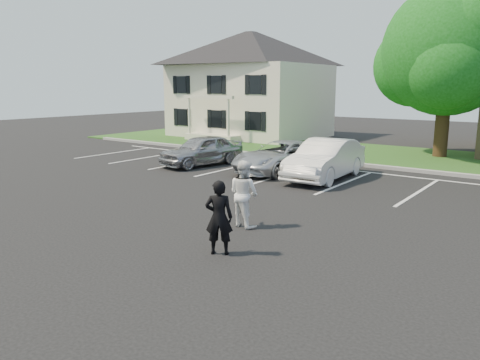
% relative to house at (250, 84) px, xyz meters
% --- Properties ---
extents(ground_plane, '(90.00, 90.00, 0.00)m').
position_rel_house_xyz_m(ground_plane, '(13.00, -19.97, -3.83)').
color(ground_plane, black).
rests_on(ground_plane, ground).
extents(curb, '(40.00, 0.30, 0.15)m').
position_rel_house_xyz_m(curb, '(13.00, -7.97, -3.75)').
color(curb, gray).
rests_on(curb, ground).
extents(grass_strip, '(44.00, 8.00, 0.08)m').
position_rel_house_xyz_m(grass_strip, '(13.00, -3.97, -3.79)').
color(grass_strip, '#204F12').
rests_on(grass_strip, ground).
extents(stall_lines, '(34.00, 5.36, 0.01)m').
position_rel_house_xyz_m(stall_lines, '(14.40, -11.02, -3.82)').
color(stall_lines, silver).
rests_on(stall_lines, ground).
extents(house, '(10.30, 9.22, 7.60)m').
position_rel_house_xyz_m(house, '(0.00, 0.00, 0.00)').
color(house, beige).
rests_on(house, ground).
extents(tree, '(7.80, 7.20, 8.80)m').
position_rel_house_xyz_m(tree, '(14.41, -2.84, 1.52)').
color(tree, black).
rests_on(tree, ground).
extents(man_black_suit, '(0.74, 0.68, 1.71)m').
position_rel_house_xyz_m(man_black_suit, '(13.96, -21.08, -2.98)').
color(man_black_suit, black).
rests_on(man_black_suit, ground).
extents(man_white_shirt, '(0.99, 0.83, 1.81)m').
position_rel_house_xyz_m(man_white_shirt, '(13.16, -19.01, -2.92)').
color(man_white_shirt, white).
rests_on(man_white_shirt, ground).
extents(car_silver_west, '(2.53, 4.50, 1.45)m').
position_rel_house_xyz_m(car_silver_west, '(5.73, -12.17, -3.11)').
color(car_silver_west, '#9F9FA3').
rests_on(car_silver_west, ground).
extents(car_silver_minivan, '(3.11, 5.25, 1.37)m').
position_rel_house_xyz_m(car_silver_minivan, '(9.77, -11.47, -3.15)').
color(car_silver_minivan, '#B9BCC2').
rests_on(car_silver_minivan, ground).
extents(car_white_sedan, '(1.95, 4.95, 1.60)m').
position_rel_house_xyz_m(car_white_sedan, '(11.97, -11.70, -3.03)').
color(car_white_sedan, silver).
rests_on(car_white_sedan, ground).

